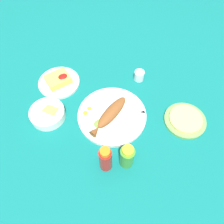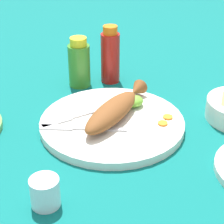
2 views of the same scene
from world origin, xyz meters
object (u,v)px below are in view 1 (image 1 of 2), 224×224
at_px(side_plate_fries, 59,83).
at_px(tortilla_plate, 185,120).
at_px(fork_near, 128,109).
at_px(salt_cup, 139,76).
at_px(fork_far, 130,118).
at_px(main_plate, 112,115).
at_px(hot_sauce_bottle_green, 127,156).
at_px(fried_fish, 110,114).
at_px(guacamole_bowl, 48,114).
at_px(hot_sauce_bottle_red, 106,159).

bearing_deg(side_plate_fries, tortilla_plate, -52.86).
distance_m(fork_near, salt_cup, 0.22).
xyz_separation_m(fork_far, tortilla_plate, (0.21, -0.14, -0.01)).
xyz_separation_m(fork_near, salt_cup, (0.16, 0.14, 0.00)).
relative_size(main_plate, salt_cup, 6.09).
distance_m(fork_near, hot_sauce_bottle_green, 0.26).
bearing_deg(main_plate, tortilla_plate, -36.78).
distance_m(fried_fish, guacamole_bowl, 0.29).
height_order(hot_sauce_bottle_green, tortilla_plate, hot_sauce_bottle_green).
height_order(fork_near, tortilla_plate, fork_near).
bearing_deg(hot_sauce_bottle_green, fork_far, 51.53).
distance_m(hot_sauce_bottle_red, guacamole_bowl, 0.37).
bearing_deg(hot_sauce_bottle_green, fried_fish, 75.11).
relative_size(fried_fish, hot_sauce_bottle_red, 1.58).
relative_size(hot_sauce_bottle_red, tortilla_plate, 0.81).
xyz_separation_m(hot_sauce_bottle_red, salt_cup, (0.39, 0.31, -0.05)).
xyz_separation_m(fried_fish, hot_sauce_bottle_green, (-0.06, -0.22, 0.02)).
distance_m(fried_fish, salt_cup, 0.29).
height_order(hot_sauce_bottle_red, guacamole_bowl, hot_sauce_bottle_red).
distance_m(fork_far, side_plate_fries, 0.42).
xyz_separation_m(main_plate, fork_far, (0.06, -0.06, 0.01)).
bearing_deg(fried_fish, tortilla_plate, -56.28).
bearing_deg(tortilla_plate, hot_sauce_bottle_red, 178.07).
xyz_separation_m(main_plate, fork_near, (0.08, -0.02, 0.01)).
height_order(hot_sauce_bottle_green, side_plate_fries, hot_sauce_bottle_green).
height_order(hot_sauce_bottle_red, hot_sauce_bottle_green, hot_sauce_bottle_red).
bearing_deg(main_plate, salt_cup, 26.45).
distance_m(side_plate_fries, guacamole_bowl, 0.21).
bearing_deg(fork_far, hot_sauce_bottle_red, -139.43).
bearing_deg(main_plate, fork_far, -47.27).
distance_m(main_plate, tortilla_plate, 0.34).
bearing_deg(fork_near, side_plate_fries, 164.45).
height_order(fork_near, guacamole_bowl, guacamole_bowl).
bearing_deg(main_plate, side_plate_fries, 111.23).
bearing_deg(salt_cup, fork_far, -135.79).
relative_size(fork_near, salt_cup, 2.75).
bearing_deg(tortilla_plate, fork_far, 146.60).
relative_size(hot_sauce_bottle_red, hot_sauce_bottle_green, 1.17).
relative_size(fork_near, tortilla_plate, 0.76).
relative_size(main_plate, hot_sauce_bottle_red, 2.06).
height_order(hot_sauce_bottle_green, guacamole_bowl, hot_sauce_bottle_green).
height_order(fried_fish, fork_far, fried_fish).
height_order(salt_cup, guacamole_bowl, guacamole_bowl).
bearing_deg(fork_far, guacamole_bowl, 153.27).
relative_size(main_plate, tortilla_plate, 1.67).
bearing_deg(side_plate_fries, fried_fish, -71.04).
relative_size(hot_sauce_bottle_green, guacamole_bowl, 0.83).
xyz_separation_m(salt_cup, tortilla_plate, (0.03, -0.32, -0.02)).
bearing_deg(salt_cup, side_plate_fries, 151.86).
bearing_deg(main_plate, fork_near, -12.61).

